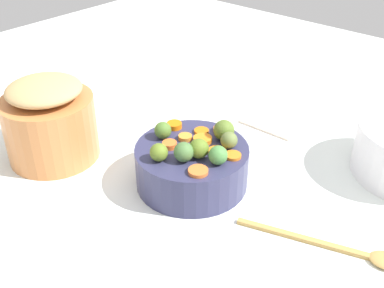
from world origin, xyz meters
name	(u,v)px	position (x,y,z in m)	size (l,w,h in m)	color
tabletop	(176,198)	(0.00, 0.00, 0.01)	(2.40, 2.40, 0.02)	white
serving_bowl_carrots	(192,166)	(0.00, -0.05, 0.06)	(0.23, 0.23, 0.09)	#303153
metal_pot	(51,128)	(0.31, 0.08, 0.09)	(0.20, 0.20, 0.15)	#C77840
stuffing_mound	(44,90)	(0.31, 0.08, 0.19)	(0.16, 0.16, 0.04)	tan
carrot_slice_0	(233,156)	(-0.08, -0.08, 0.11)	(0.03, 0.03, 0.01)	orange
carrot_slice_1	(185,137)	(0.03, -0.07, 0.11)	(0.03, 0.03, 0.01)	orange
carrot_slice_2	(170,145)	(0.04, -0.02, 0.11)	(0.03, 0.03, 0.01)	orange
carrot_slice_3	(201,131)	(0.03, -0.11, 0.11)	(0.03, 0.03, 0.01)	orange
carrot_slice_4	(222,130)	(-0.01, -0.14, 0.11)	(0.04, 0.04, 0.01)	orange
carrot_slice_5	(198,171)	(-0.07, 0.01, 0.11)	(0.04, 0.04, 0.01)	orange
carrot_slice_6	(174,125)	(0.08, -0.09, 0.11)	(0.03, 0.03, 0.01)	orange
carrot_slice_7	(217,151)	(-0.05, -0.07, 0.11)	(0.04, 0.04, 0.01)	orange
carrot_slice_8	(202,139)	(0.00, -0.08, 0.11)	(0.04, 0.04, 0.01)	orange
brussels_sprout_0	(199,148)	(-0.03, -0.04, 0.13)	(0.04, 0.04, 0.04)	#5A7724
brussels_sprout_1	(218,155)	(-0.07, -0.04, 0.13)	(0.04, 0.04, 0.04)	#48823E
brussels_sprout_2	(224,130)	(-0.03, -0.12, 0.13)	(0.04, 0.04, 0.04)	#556F29
brussels_sprout_3	(159,152)	(0.02, 0.02, 0.13)	(0.04, 0.04, 0.04)	olive
brussels_sprout_4	(229,140)	(-0.06, -0.10, 0.13)	(0.04, 0.04, 0.04)	#60703A
brussels_sprout_5	(163,130)	(0.07, -0.04, 0.13)	(0.04, 0.04, 0.04)	#4D722C
brussels_sprout_6	(184,152)	(-0.02, -0.01, 0.13)	(0.04, 0.04, 0.04)	#487038
wooden_spoon	(351,251)	(-0.35, -0.08, 0.03)	(0.29, 0.12, 0.01)	tan
dish_towel	(274,123)	(0.01, -0.38, 0.02)	(0.15, 0.11, 0.01)	beige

